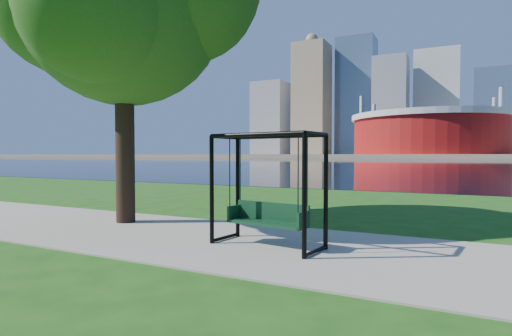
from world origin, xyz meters
The scene contains 7 objects.
ground centered at (0.00, 0.00, 0.00)m, with size 900.00×900.00×0.00m, color #1E5114.
path centered at (0.00, -0.50, 0.01)m, with size 120.00×4.00×0.03m, color #9E937F.
river centered at (0.00, 102.00, 0.01)m, with size 900.00×180.00×0.02m, color black.
far_bank centered at (0.00, 306.00, 1.00)m, with size 900.00×228.00×2.00m, color #937F60.
stadium centered at (-10.00, 235.00, 14.23)m, with size 83.00×83.00×32.00m.
skyline centered at (-4.27, 319.39, 35.89)m, with size 392.00×66.00×96.50m.
swing centered at (0.57, -0.57, 1.03)m, with size 2.19×1.19×2.13m.
Camera 1 is at (3.69, -7.32, 1.74)m, focal length 28.00 mm.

